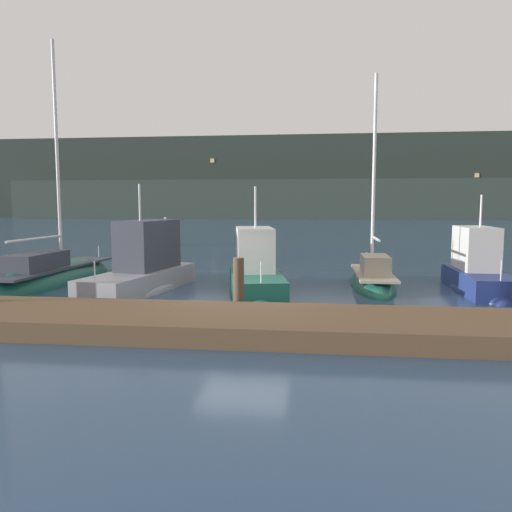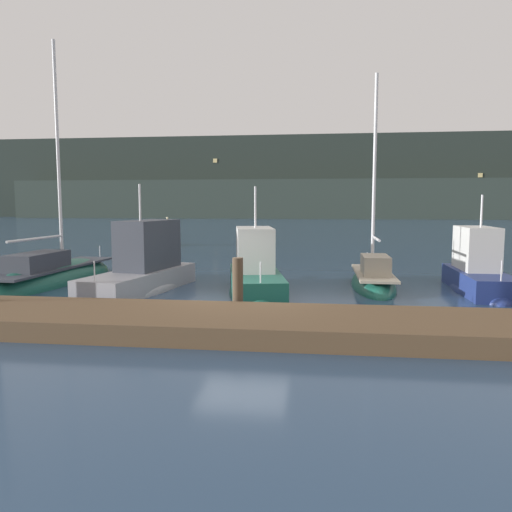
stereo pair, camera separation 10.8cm
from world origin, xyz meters
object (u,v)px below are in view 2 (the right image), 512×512
(motorboat_berth_7, at_px, (478,279))
(channel_buoy, at_px, (168,235))
(motorboat_berth_4, at_px, (142,278))
(motorboat_berth_5, at_px, (255,281))
(sailboat_berth_3, at_px, (53,280))
(sailboat_berth_6, at_px, (373,283))

(motorboat_berth_7, bearing_deg, channel_buoy, 134.00)
(motorboat_berth_4, xyz_separation_m, channel_buoy, (-4.65, 17.79, 0.31))
(motorboat_berth_4, distance_m, channel_buoy, 18.39)
(motorboat_berth_4, relative_size, channel_buoy, 3.03)
(motorboat_berth_4, height_order, motorboat_berth_5, motorboat_berth_4)
(motorboat_berth_4, bearing_deg, motorboat_berth_5, 0.77)
(sailboat_berth_3, xyz_separation_m, sailboat_berth_6, (11.75, 0.60, 0.04))
(sailboat_berth_3, xyz_separation_m, motorboat_berth_4, (3.89, -1.18, 0.33))
(motorboat_berth_5, distance_m, motorboat_berth_7, 7.50)
(channel_buoy, bearing_deg, motorboat_berth_5, -64.35)
(motorboat_berth_5, relative_size, channel_buoy, 2.74)
(motorboat_berth_5, distance_m, channel_buoy, 19.68)
(motorboat_berth_5, bearing_deg, sailboat_berth_3, 171.74)
(motorboat_berth_4, xyz_separation_m, sailboat_berth_6, (7.86, 1.78, -0.29))
(sailboat_berth_3, distance_m, sailboat_berth_6, 11.77)
(motorboat_berth_4, relative_size, motorboat_berth_7, 1.22)
(motorboat_berth_5, xyz_separation_m, sailboat_berth_6, (3.99, 1.72, -0.25))
(sailboat_berth_6, relative_size, channel_buoy, 4.04)
(sailboat_berth_3, height_order, sailboat_berth_6, sailboat_berth_3)
(sailboat_berth_3, height_order, motorboat_berth_7, sailboat_berth_3)
(sailboat_berth_3, height_order, motorboat_berth_5, sailboat_berth_3)
(sailboat_berth_3, height_order, channel_buoy, sailboat_berth_3)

